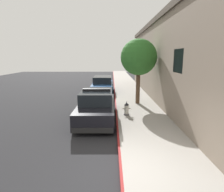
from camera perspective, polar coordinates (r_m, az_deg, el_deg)
name	(u,v)px	position (r m, az deg, el deg)	size (l,w,h in m)	color
ground_plane	(58,101)	(15.95, -15.70, -1.34)	(32.77, 60.00, 0.20)	#232326
sidewalk_pavement	(133,98)	(15.40, 6.29, -0.72)	(2.76, 60.00, 0.17)	#9E9991
curb_painted_edge	(115,98)	(15.31, 0.99, -0.73)	(0.08, 60.00, 0.17)	maroon
storefront_building	(201,61)	(16.47, 25.05, 9.49)	(7.86, 21.52, 6.09)	gray
police_cruiser	(97,106)	(10.33, -4.53, -3.01)	(1.94, 4.84, 1.68)	black
parked_car_silver_ahead	(103,85)	(18.02, -2.79, 3.23)	(1.94, 4.84, 1.56)	navy
fire_hydrant	(127,109)	(10.66, 4.39, -3.80)	(0.44, 0.40, 0.76)	#4C4C51
street_tree	(139,58)	(13.15, 7.99, 11.29)	(2.42, 2.42, 4.37)	brown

